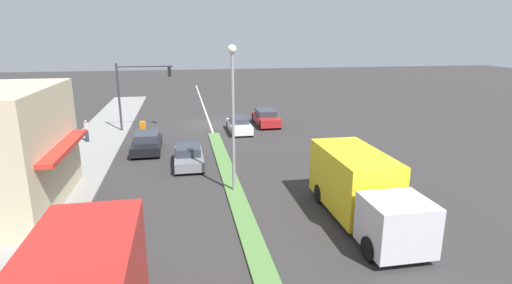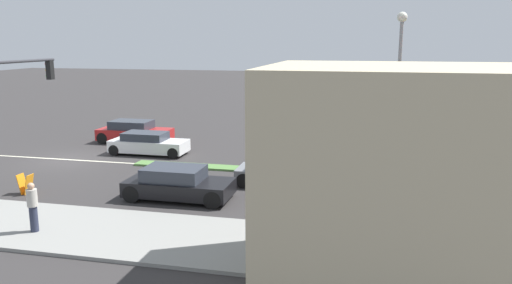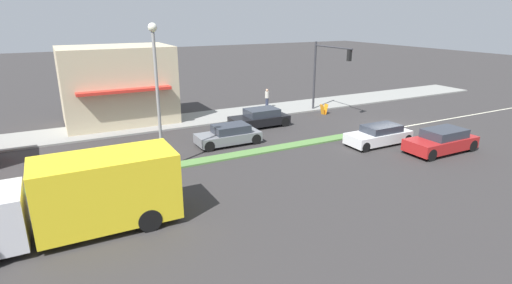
% 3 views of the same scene
% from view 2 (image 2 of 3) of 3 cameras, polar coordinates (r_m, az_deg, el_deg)
% --- Properties ---
extents(ground_plane, '(160.00, 160.00, 0.00)m').
position_cam_2_polar(ground_plane, '(23.97, 18.32, -4.20)').
color(ground_plane, '#333030').
extents(sidewalk_right, '(4.00, 73.00, 0.12)m').
position_cam_2_polar(sidewalk_right, '(15.59, 23.16, -12.85)').
color(sidewalk_right, gray).
rests_on(sidewalk_right, ground).
extents(lane_marking_center, '(0.16, 60.00, 0.01)m').
position_cam_2_polar(lane_marking_center, '(28.49, -20.61, -1.90)').
color(lane_marking_center, beige).
rests_on(lane_marking_center, ground).
extents(building_corner_store, '(5.83, 7.75, 5.55)m').
position_cam_2_polar(building_corner_store, '(12.76, 18.95, -4.35)').
color(building_corner_store, '#C6B793').
rests_on(building_corner_store, sidewalk_right).
extents(traffic_signal_main, '(4.59, 0.34, 5.60)m').
position_cam_2_polar(traffic_signal_main, '(22.02, -26.44, 4.19)').
color(traffic_signal_main, '#333338').
rests_on(traffic_signal_main, sidewalk_right).
extents(street_lamp, '(0.44, 0.44, 7.37)m').
position_cam_2_polar(street_lamp, '(23.09, 16.03, 7.42)').
color(street_lamp, gray).
rests_on(street_lamp, median_strip).
extents(pedestrian, '(0.34, 0.34, 1.65)m').
position_cam_2_polar(pedestrian, '(17.84, -24.16, -6.69)').
color(pedestrian, '#282D42').
rests_on(pedestrian, sidewalk_right).
extents(warning_aframe_sign, '(0.45, 0.53, 0.84)m').
position_cam_2_polar(warning_aframe_sign, '(22.78, -24.83, -4.39)').
color(warning_aframe_sign, orange).
rests_on(warning_aframe_sign, ground).
extents(delivery_truck, '(2.44, 7.50, 2.87)m').
position_cam_2_polar(delivery_truck, '(28.94, 23.68, 1.03)').
color(delivery_truck, silver).
rests_on(delivery_truck, ground).
extents(hatchback_red, '(1.89, 4.48, 1.38)m').
position_cam_2_polar(hatchback_red, '(31.91, -13.74, 1.12)').
color(hatchback_red, '#AD1E1E').
rests_on(hatchback_red, ground).
extents(suv_grey, '(1.74, 4.01, 1.25)m').
position_cam_2_polar(suv_grey, '(21.87, 2.98, -3.46)').
color(suv_grey, slate).
rests_on(suv_grey, ground).
extents(van_white, '(1.72, 4.27, 1.24)m').
position_cam_2_polar(van_white, '(28.49, -12.21, -0.19)').
color(van_white, silver).
rests_on(van_white, ground).
extents(suv_black, '(1.92, 4.24, 1.31)m').
position_cam_2_polar(suv_black, '(20.25, -8.91, -4.73)').
color(suv_black, black).
rests_on(suv_black, ground).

